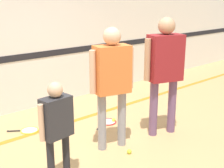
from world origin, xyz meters
The scene contains 10 objects.
ground_plane centered at (0.00, 0.00, 0.00)m, with size 16.00×16.00×0.00m, color tan.
wall_back centered at (0.00, 2.23, 1.60)m, with size 16.00×0.07×3.20m.
floor_stripe centered at (0.00, 1.12, 0.00)m, with size 14.40×0.10×0.01m.
person_instructor centered at (0.01, -0.04, 1.06)m, with size 0.63×0.38×1.72m.
person_student_left centered at (-1.05, -0.30, 0.75)m, with size 0.46×0.22×1.22m.
person_student_right centered at (0.91, -0.21, 1.12)m, with size 0.66×0.43×1.82m.
racket_spare_on_floor centered at (0.53, 0.68, 0.01)m, with size 0.55×0.40×0.03m.
racket_second_spare centered at (-0.65, 1.27, 0.01)m, with size 0.50×0.42×0.03m.
tennis_ball_near_instructor centered at (0.05, -0.35, 0.03)m, with size 0.07×0.07×0.07m, color #CCE038.
tennis_ball_by_spare_racket centered at (0.64, 0.64, 0.03)m, with size 0.07×0.07×0.07m, color #CCE038.
Camera 1 is at (-2.71, -3.11, 2.11)m, focal length 50.00 mm.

